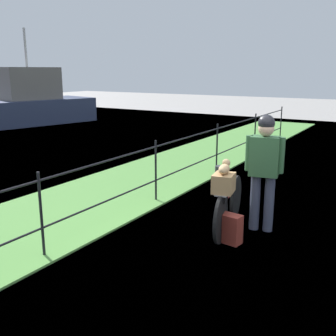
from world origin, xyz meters
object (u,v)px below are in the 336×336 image
at_px(bicycle_main, 228,206).
at_px(backpack_on_paving, 231,229).
at_px(mooring_bollard, 220,175).
at_px(moored_boat_mid, 30,103).
at_px(wooden_crate, 224,183).
at_px(cyclist_person, 264,163).
at_px(terrier_dog, 225,168).

bearing_deg(bicycle_main, backpack_on_paving, -152.68).
bearing_deg(mooring_bollard, moored_boat_mid, 67.54).
bearing_deg(mooring_bollard, backpack_on_paving, -152.98).
xyz_separation_m(wooden_crate, backpack_on_paving, (-0.05, -0.15, -0.61)).
distance_m(bicycle_main, wooden_crate, 0.58).
distance_m(bicycle_main, cyclist_person, 0.80).
distance_m(wooden_crate, cyclist_person, 0.73).
relative_size(cyclist_person, mooring_bollard, 4.54).
relative_size(terrier_dog, backpack_on_paving, 0.81).
relative_size(terrier_dog, cyclist_person, 0.19).
bearing_deg(moored_boat_mid, backpack_on_paving, -120.11).
bearing_deg(bicycle_main, cyclist_person, -59.01).
height_order(bicycle_main, mooring_bollard, bicycle_main).
height_order(mooring_bollard, moored_boat_mid, moored_boat_mid).
distance_m(wooden_crate, moored_boat_mid, 14.14).
distance_m(wooden_crate, terrier_dog, 0.21).
bearing_deg(bicycle_main, terrier_dog, -169.41).
bearing_deg(wooden_crate, bicycle_main, 10.59).
xyz_separation_m(terrier_dog, moored_boat_mid, (7.09, 12.21, -0.15)).
height_order(terrier_dog, cyclist_person, cyclist_person).
height_order(cyclist_person, moored_boat_mid, moored_boat_mid).
bearing_deg(backpack_on_paving, moored_boat_mid, 158.15).
xyz_separation_m(bicycle_main, mooring_bollard, (2.19, 1.11, -0.17)).
distance_m(cyclist_person, backpack_on_paving, 1.06).
relative_size(mooring_bollard, moored_boat_mid, 0.07).
distance_m(backpack_on_paving, moored_boat_mid, 14.31).
distance_m(terrier_dog, mooring_bollard, 2.91).
relative_size(wooden_crate, cyclist_person, 0.20).
bearing_deg(cyclist_person, terrier_dog, 149.53).
height_order(wooden_crate, moored_boat_mid, moored_boat_mid).
bearing_deg(cyclist_person, moored_boat_mid, 62.62).
distance_m(cyclist_person, mooring_bollard, 2.60).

